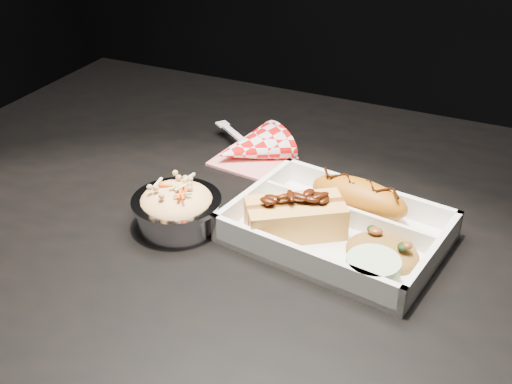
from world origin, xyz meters
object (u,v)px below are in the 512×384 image
(fried_pastry, at_px, (359,197))
(napkin_fork, at_px, (249,148))
(hotdog, at_px, (295,215))
(dining_table, at_px, (289,268))
(foil_coleslaw_cup, at_px, (177,206))
(food_tray, at_px, (337,232))

(fried_pastry, xyz_separation_m, napkin_fork, (-0.20, 0.09, -0.01))
(hotdog, xyz_separation_m, napkin_fork, (-0.14, 0.17, -0.02))
(dining_table, bearing_deg, foil_coleslaw_cup, -142.90)
(dining_table, xyz_separation_m, foil_coleslaw_cup, (-0.12, -0.09, 0.12))
(food_tray, xyz_separation_m, hotdog, (-0.05, -0.02, 0.02))
(hotdog, relative_size, napkin_fork, 0.83)
(napkin_fork, bearing_deg, fried_pastry, 11.04)
(food_tray, bearing_deg, hotdog, -149.23)
(food_tray, bearing_deg, fried_pastry, 90.00)
(napkin_fork, bearing_deg, hotdog, -13.74)
(food_tray, height_order, foil_coleslaw_cup, foil_coleslaw_cup)
(fried_pastry, bearing_deg, foil_coleslaw_cup, -150.36)
(fried_pastry, height_order, hotdog, hotdog)
(food_tray, relative_size, napkin_fork, 1.74)
(dining_table, height_order, foil_coleslaw_cup, foil_coleslaw_cup)
(dining_table, bearing_deg, fried_pastry, 16.67)
(food_tray, distance_m, fried_pastry, 0.06)
(napkin_fork, bearing_deg, food_tray, -1.78)
(food_tray, relative_size, foil_coleslaw_cup, 2.44)
(dining_table, bearing_deg, hotdog, -62.96)
(food_tray, height_order, fried_pastry, fried_pastry)
(food_tray, relative_size, fried_pastry, 2.08)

